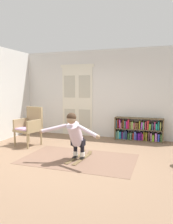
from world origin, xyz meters
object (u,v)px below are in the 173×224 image
bookshelf (138,130)px  person_skier (75,133)px  skis_pair (80,157)px  wicker_chair (30,125)px

bookshelf → person_skier: person_skier is taller
person_skier → skis_pair: bearing=85.0°
wicker_chair → skis_pair: size_ratio=1.14×
wicker_chair → person_skier: bearing=-27.4°
bookshelf → skis_pair: size_ratio=1.55×
wicker_chair → bookshelf: bearing=29.0°
bookshelf → wicker_chair: size_ratio=1.36×
wicker_chair → skis_pair: bearing=-20.9°
bookshelf → skis_pair: 2.56m
skis_pair → bookshelf: bearing=64.2°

